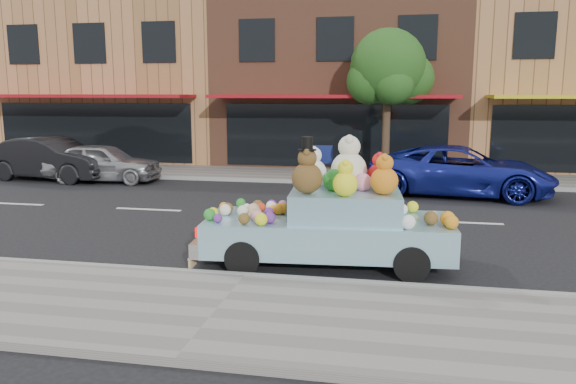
% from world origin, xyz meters
% --- Properties ---
extents(ground, '(120.00, 120.00, 0.00)m').
position_xyz_m(ground, '(0.00, 0.00, 0.00)').
color(ground, black).
rests_on(ground, ground).
extents(near_sidewalk, '(60.00, 3.00, 0.12)m').
position_xyz_m(near_sidewalk, '(0.00, -6.50, 0.06)').
color(near_sidewalk, gray).
rests_on(near_sidewalk, ground).
extents(far_sidewalk, '(60.00, 3.00, 0.12)m').
position_xyz_m(far_sidewalk, '(0.00, 6.50, 0.06)').
color(far_sidewalk, gray).
rests_on(far_sidewalk, ground).
extents(near_kerb, '(60.00, 0.12, 0.13)m').
position_xyz_m(near_kerb, '(0.00, -5.00, 0.07)').
color(near_kerb, gray).
rests_on(near_kerb, ground).
extents(far_kerb, '(60.00, 0.12, 0.13)m').
position_xyz_m(far_kerb, '(0.00, 5.00, 0.07)').
color(far_kerb, gray).
rests_on(far_kerb, ground).
extents(storefront_left, '(10.00, 9.80, 7.30)m').
position_xyz_m(storefront_left, '(-10.00, 11.97, 3.64)').
color(storefront_left, '#AD7548').
rests_on(storefront_left, ground).
extents(storefront_mid, '(10.00, 9.80, 7.30)m').
position_xyz_m(storefront_mid, '(0.00, 11.97, 3.64)').
color(storefront_mid, brown).
rests_on(storefront_mid, ground).
extents(street_tree, '(3.00, 2.70, 5.22)m').
position_xyz_m(street_tree, '(2.03, 6.55, 3.69)').
color(street_tree, '#38281C').
rests_on(street_tree, ground).
extents(car_silver, '(4.04, 1.86, 1.34)m').
position_xyz_m(car_silver, '(-7.51, 4.05, 0.67)').
color(car_silver, '#A8A9AD').
rests_on(car_silver, ground).
extents(car_blue, '(5.60, 3.10, 1.48)m').
position_xyz_m(car_blue, '(4.29, 3.71, 0.74)').
color(car_blue, '#1B2599').
rests_on(car_blue, ground).
extents(car_dark, '(4.74, 2.11, 1.51)m').
position_xyz_m(car_dark, '(-9.48, 4.08, 0.76)').
color(car_dark, black).
rests_on(car_dark, ground).
extents(art_car, '(4.60, 2.08, 2.32)m').
position_xyz_m(art_car, '(1.25, -3.82, 0.83)').
color(art_car, black).
rests_on(art_car, ground).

